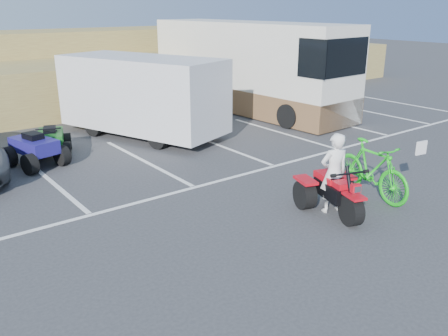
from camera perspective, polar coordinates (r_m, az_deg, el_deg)
ground at (r=10.02m, az=4.21°, el=-6.33°), size 100.00×100.00×0.00m
parking_stripes at (r=13.53m, az=-4.42°, el=0.53°), size 28.00×5.16×0.01m
grass_embankment at (r=23.21m, az=-22.27°, el=10.56°), size 40.00×8.50×3.10m
red_trike_atv at (r=10.59m, az=13.15°, el=-5.36°), size 1.75×2.02×1.11m
rider at (r=10.39m, az=13.07°, el=-0.60°), size 0.74×0.60×1.77m
green_dirt_bike at (r=11.52m, az=17.32°, el=-0.16°), size 0.94×2.29×1.34m
cargo_trailer at (r=16.36m, az=-9.80°, el=8.76°), size 4.11×6.16×2.67m
rv_motorhome at (r=20.56m, az=2.85°, el=11.38°), size 3.05×10.09×3.58m
quad_atv_blue at (r=14.34m, az=-21.58°, el=0.27°), size 1.58×1.87×1.06m
quad_atv_green at (r=15.18m, az=-19.90°, el=1.47°), size 1.56×1.79×0.98m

